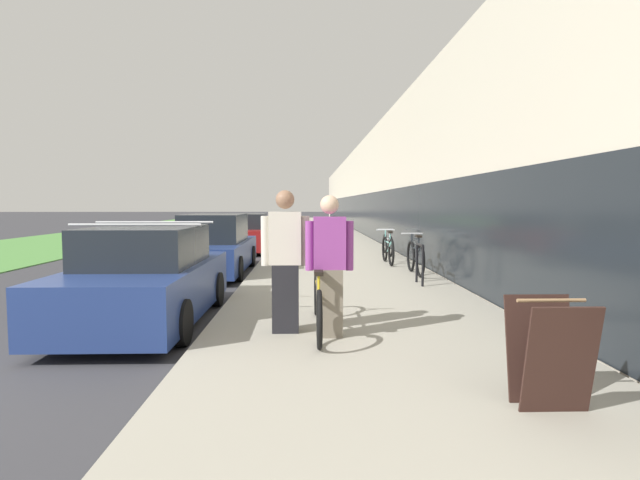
{
  "coord_description": "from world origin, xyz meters",
  "views": [
    {
      "loc": [
        4.46,
        -4.63,
        1.81
      ],
      "look_at": [
        4.96,
        13.36,
        0.51
      ],
      "focal_mm": 28.0,
      "sensor_mm": 36.0,
      "label": 1
    }
  ],
  "objects": [
    {
      "name": "sidewalk_slab",
      "position": [
        5.32,
        21.0,
        0.08
      ],
      "size": [
        4.44,
        70.0,
        0.15
      ],
      "color": "#A39E8E",
      "rests_on": "ground"
    },
    {
      "name": "storefront_facade",
      "position": [
        12.57,
        29.0,
        2.66
      ],
      "size": [
        10.01,
        70.0,
        5.34
      ],
      "color": "beige",
      "rests_on": "ground"
    },
    {
      "name": "lawn_strip",
      "position": [
        -7.11,
        25.0,
        0.01
      ],
      "size": [
        7.21,
        70.0,
        0.03
      ],
      "color": "#518E42",
      "rests_on": "ground"
    },
    {
      "name": "tandem_bicycle",
      "position": [
        4.61,
        1.84,
        0.52
      ],
      "size": [
        0.52,
        2.45,
        0.87
      ],
      "color": "black",
      "rests_on": "sidewalk_slab"
    },
    {
      "name": "person_rider",
      "position": [
        4.75,
        1.53,
        1.04
      ],
      "size": [
        0.6,
        0.24,
        1.77
      ],
      "color": "#756B5B",
      "rests_on": "sidewalk_slab"
    },
    {
      "name": "person_bystander",
      "position": [
        4.19,
        1.77,
        1.07
      ],
      "size": [
        0.62,
        0.24,
        1.84
      ],
      "color": "black",
      "rests_on": "sidewalk_slab"
    },
    {
      "name": "bike_rack_hoop",
      "position": [
        6.81,
        5.53,
        0.66
      ],
      "size": [
        0.05,
        0.6,
        0.84
      ],
      "color": "black",
      "rests_on": "sidewalk_slab"
    },
    {
      "name": "cruiser_bike_nearest",
      "position": [
        7.04,
        6.98,
        0.55
      ],
      "size": [
        0.52,
        1.77,
        0.96
      ],
      "color": "black",
      "rests_on": "sidewalk_slab"
    },
    {
      "name": "cruiser_bike_middle",
      "position": [
        6.73,
        9.1,
        0.54
      ],
      "size": [
        0.52,
        1.83,
        0.93
      ],
      "color": "black",
      "rests_on": "sidewalk_slab"
    },
    {
      "name": "cruiser_bike_farthest",
      "position": [
        7.12,
        11.49,
        0.5
      ],
      "size": [
        0.52,
        1.78,
        0.83
      ],
      "color": "black",
      "rests_on": "sidewalk_slab"
    },
    {
      "name": "sandwich_board_sign",
      "position": [
        6.44,
        -0.71,
        0.6
      ],
      "size": [
        0.56,
        0.56,
        0.9
      ],
      "color": "#331E19",
      "rests_on": "sidewalk_slab"
    },
    {
      "name": "parked_sedan_curbside",
      "position": [
        2.05,
        2.92,
        0.67
      ],
      "size": [
        1.85,
        4.14,
        1.54
      ],
      "color": "navy",
      "rests_on": "ground"
    },
    {
      "name": "vintage_roadster_curbside",
      "position": [
        2.09,
        8.36,
        0.69
      ],
      "size": [
        1.75,
        4.7,
        1.54
      ],
      "color": "navy",
      "rests_on": "ground"
    },
    {
      "name": "parked_sedan_far",
      "position": [
        2.16,
        14.22,
        0.66
      ],
      "size": [
        1.8,
        4.08,
        1.44
      ],
      "color": "maroon",
      "rests_on": "ground"
    }
  ]
}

